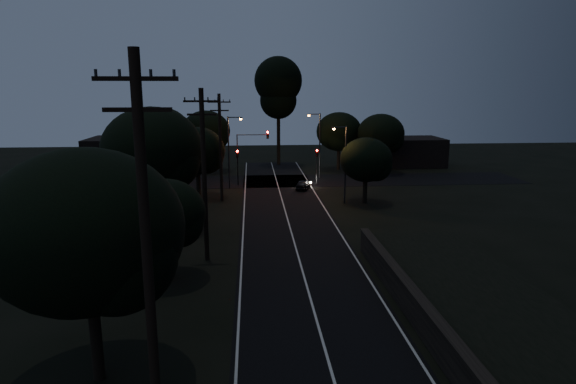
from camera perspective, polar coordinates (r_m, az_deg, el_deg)
road_surface at (r=47.64m, az=-0.66°, el=-1.13°), size 60.00×70.00×0.03m
retaining_wall at (r=23.49m, az=24.29°, el=-15.10°), size 6.93×26.00×1.60m
utility_pole_near at (r=14.28m, az=-16.35°, el=-7.58°), size 2.20×0.30×12.00m
utility_pole_mid at (r=30.74m, az=-9.92°, el=2.21°), size 2.20×0.30×11.00m
utility_pole_far at (r=47.56m, az=-8.01°, el=5.43°), size 2.20×0.30×10.50m
tree_left_a at (r=18.67m, az=-22.17°, el=-4.81°), size 7.07×7.07×8.94m
tree_left_b at (r=28.38m, az=-14.05°, el=-2.72°), size 4.67×4.67×5.94m
tree_left_c at (r=37.98m, az=-15.37°, el=4.61°), size 7.65×7.65×9.66m
tree_left_d at (r=49.71m, az=-10.51°, el=4.67°), size 5.67×5.67×7.19m
tree_far_nw at (r=65.52m, az=-9.50°, el=7.01°), size 6.43×6.43×8.15m
tree_far_w at (r=62.17m, az=-14.45°, el=6.88°), size 6.83×6.83×8.70m
tree_far_ne at (r=66.42m, az=6.27°, el=7.00°), size 6.22×6.22×7.86m
tree_far_e at (r=64.64m, az=11.15°, el=6.67°), size 6.13×6.13×7.78m
tree_right_a at (r=46.91m, az=9.47°, el=3.64°), size 5.04×5.04×6.40m
tall_pine at (r=70.26m, az=-1.16°, el=12.32°), size 6.82×6.82×15.49m
building_left at (r=69.81m, az=-18.50°, el=4.31°), size 10.00×8.00×4.40m
building_right at (r=72.48m, az=14.19°, el=4.68°), size 9.00×7.00×4.00m
signal_left at (r=55.75m, az=-6.00°, el=3.71°), size 0.28×0.35×4.10m
signal_right at (r=56.25m, az=3.43°, el=3.83°), size 0.28×0.35×4.10m
signal_mast at (r=55.53m, az=-4.29°, el=5.27°), size 3.70×0.35×6.25m
streetlight_a at (r=53.57m, az=-6.86°, el=5.29°), size 1.66×0.26×8.00m
streetlight_b at (r=60.06m, az=3.60°, el=6.08°), size 1.66×0.26×8.00m
streetlight_c at (r=46.48m, az=6.63°, el=3.90°), size 1.46×0.26×7.50m
car at (r=53.38m, az=1.79°, el=0.88°), size 2.14×3.33×1.05m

